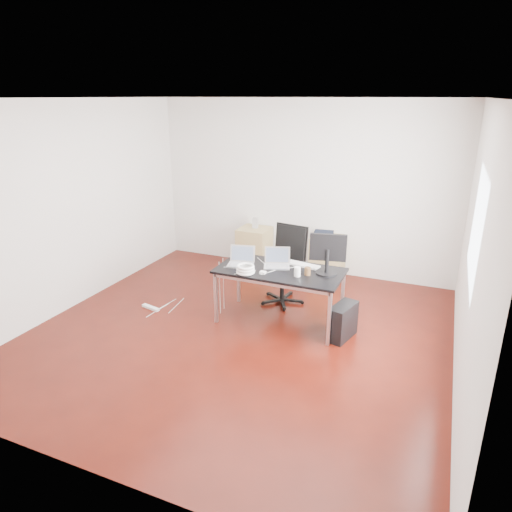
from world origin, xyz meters
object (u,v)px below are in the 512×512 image
at_px(office_chair, 285,261).
at_px(filing_cabinet_right, 327,258).
at_px(desk, 280,274).
at_px(pc_tower, 343,321).
at_px(filing_cabinet_left, 254,248).

height_order(office_chair, filing_cabinet_right, office_chair).
distance_m(desk, pc_tower, 0.98).
bearing_deg(office_chair, filing_cabinet_right, 81.09).
distance_m(desk, filing_cabinet_right, 1.77).
bearing_deg(filing_cabinet_right, desk, -96.34).
relative_size(desk, office_chair, 1.48).
distance_m(office_chair, filing_cabinet_right, 1.16).
height_order(desk, pc_tower, desk).
bearing_deg(desk, filing_cabinet_left, 122.25).
height_order(filing_cabinet_left, filing_cabinet_right, same).
xyz_separation_m(office_chair, filing_cabinet_left, (-0.94, 1.07, -0.26)).
bearing_deg(filing_cabinet_left, office_chair, -48.87).
bearing_deg(filing_cabinet_right, filing_cabinet_left, 180.00).
height_order(desk, filing_cabinet_right, desk).
bearing_deg(pc_tower, desk, -172.81).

